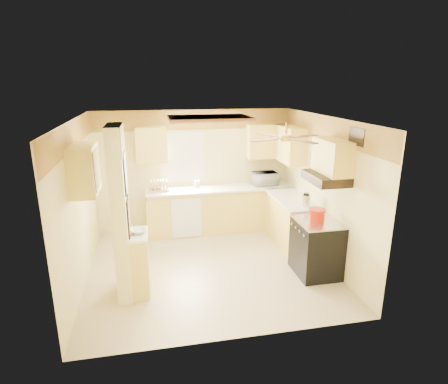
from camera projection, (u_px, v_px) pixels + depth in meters
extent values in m
plane|color=tan|center=(210.00, 267.00, 6.39)|extent=(4.00, 4.00, 0.00)
plane|color=white|center=(208.00, 119.00, 5.68)|extent=(4.00, 4.00, 0.00)
plane|color=#ECDC90|center=(194.00, 171.00, 7.82)|extent=(4.00, 0.00, 4.00)
plane|color=#ECDC90|center=(236.00, 246.00, 4.25)|extent=(4.00, 0.00, 4.00)
plane|color=#ECDC90|center=(78.00, 205.00, 5.66)|extent=(0.00, 3.80, 3.80)
plane|color=#ECDC90|center=(324.00, 190.00, 6.42)|extent=(0.00, 3.80, 3.80)
cube|color=gold|center=(193.00, 120.00, 7.50)|extent=(4.00, 0.02, 0.40)
cube|color=#ECDC90|center=(120.00, 214.00, 5.26)|extent=(0.20, 0.70, 2.50)
cube|color=#FCDD64|center=(140.00, 264.00, 5.53)|extent=(0.25, 0.55, 0.90)
cube|color=white|center=(138.00, 235.00, 5.40)|extent=(0.28, 0.58, 0.04)
cube|color=#FCDD64|center=(220.00, 210.00, 7.86)|extent=(3.00, 0.60, 0.90)
cube|color=#FCDD64|center=(292.00, 223.00, 7.15)|extent=(0.60, 1.40, 0.90)
cube|color=white|center=(220.00, 188.00, 7.72)|extent=(3.04, 0.64, 0.04)
cube|color=white|center=(293.00, 199.00, 7.02)|extent=(0.64, 1.44, 0.04)
cube|color=white|center=(186.00, 218.00, 7.43)|extent=(0.58, 0.02, 0.80)
cube|color=white|center=(182.00, 157.00, 7.67)|extent=(0.92, 0.02, 1.02)
cube|color=white|center=(182.00, 157.00, 7.68)|extent=(0.80, 0.02, 0.90)
cube|color=#FCDD64|center=(151.00, 145.00, 7.32)|extent=(0.60, 0.35, 0.70)
cube|color=#FCDD64|center=(269.00, 141.00, 7.78)|extent=(0.90, 0.35, 0.70)
cube|color=#FCDD64|center=(289.00, 144.00, 7.39)|extent=(0.35, 1.00, 0.70)
cube|color=#FCDD64|center=(84.00, 170.00, 5.28)|extent=(0.35, 0.75, 0.70)
cube|color=#FCDD64|center=(333.00, 157.00, 5.67)|extent=(0.35, 0.76, 0.52)
cube|color=black|center=(316.00, 248.00, 6.07)|extent=(0.65, 0.76, 0.90)
cube|color=silver|center=(318.00, 222.00, 5.94)|extent=(0.66, 0.77, 0.02)
cylinder|color=silver|center=(305.00, 236.00, 5.67)|extent=(0.03, 0.05, 0.05)
cylinder|color=silver|center=(300.00, 231.00, 5.83)|extent=(0.03, 0.05, 0.05)
cylinder|color=silver|center=(296.00, 228.00, 5.98)|extent=(0.03, 0.05, 0.05)
cylinder|color=silver|center=(292.00, 224.00, 6.14)|extent=(0.03, 0.05, 0.05)
cube|color=black|center=(326.00, 178.00, 5.75)|extent=(0.50, 0.76, 0.14)
cube|color=black|center=(125.00, 172.00, 5.11)|extent=(0.02, 0.42, 0.57)
cube|color=white|center=(126.00, 172.00, 5.11)|extent=(0.01, 0.37, 0.52)
cube|color=black|center=(129.00, 217.00, 5.30)|extent=(0.02, 0.42, 0.57)
cube|color=yellow|center=(129.00, 217.00, 5.30)|extent=(0.01, 0.37, 0.52)
cube|color=brown|center=(209.00, 118.00, 6.18)|extent=(1.35, 0.95, 0.06)
cube|color=white|center=(209.00, 120.00, 6.19)|extent=(1.15, 0.75, 0.02)
cylinder|color=gold|center=(286.00, 128.00, 5.24)|extent=(0.04, 0.04, 0.16)
cylinder|color=gold|center=(286.00, 138.00, 5.28)|extent=(0.18, 0.18, 0.08)
cube|color=brown|center=(303.00, 136.00, 5.44)|extent=(0.55, 0.28, 0.01)
cube|color=brown|center=(272.00, 135.00, 5.54)|extent=(0.28, 0.55, 0.01)
cube|color=brown|center=(268.00, 140.00, 5.12)|extent=(0.55, 0.28, 0.01)
cube|color=brown|center=(301.00, 141.00, 5.02)|extent=(0.28, 0.55, 0.01)
cube|color=black|center=(357.00, 136.00, 5.27)|extent=(0.02, 0.40, 0.25)
imported|color=white|center=(265.00, 179.00, 7.87)|extent=(0.52, 0.37, 0.27)
imported|color=white|center=(139.00, 231.00, 5.41)|extent=(0.27, 0.27, 0.06)
cylinder|color=red|center=(317.00, 215.00, 5.97)|extent=(0.25, 0.25, 0.16)
cylinder|color=red|center=(317.00, 210.00, 5.95)|extent=(0.27, 0.27, 0.02)
cylinder|color=silver|center=(306.00, 200.00, 6.56)|extent=(0.15, 0.15, 0.20)
cylinder|color=black|center=(306.00, 194.00, 6.52)|extent=(0.10, 0.10, 0.03)
cube|color=tan|center=(159.00, 190.00, 7.49)|extent=(0.38, 0.29, 0.04)
cube|color=tan|center=(151.00, 186.00, 7.44)|extent=(0.02, 0.25, 0.21)
cube|color=tan|center=(154.00, 186.00, 7.45)|extent=(0.02, 0.25, 0.21)
cube|color=tan|center=(158.00, 186.00, 7.46)|extent=(0.02, 0.25, 0.21)
cube|color=tan|center=(161.00, 186.00, 7.47)|extent=(0.02, 0.25, 0.21)
cube|color=tan|center=(164.00, 185.00, 7.48)|extent=(0.02, 0.25, 0.21)
cube|color=tan|center=(167.00, 185.00, 7.50)|extent=(0.02, 0.25, 0.21)
cylinder|color=white|center=(154.00, 186.00, 7.45)|extent=(0.01, 0.21, 0.21)
cylinder|color=white|center=(161.00, 186.00, 7.47)|extent=(0.01, 0.21, 0.21)
cylinder|color=white|center=(197.00, 184.00, 7.71)|extent=(0.11, 0.11, 0.14)
cylinder|color=tan|center=(198.00, 182.00, 7.70)|extent=(0.01, 0.01, 0.22)
cylinder|color=tan|center=(197.00, 182.00, 7.72)|extent=(0.01, 0.01, 0.22)
cylinder|color=tan|center=(196.00, 182.00, 7.70)|extent=(0.01, 0.01, 0.22)
cylinder|color=tan|center=(197.00, 182.00, 7.68)|extent=(0.01, 0.01, 0.22)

